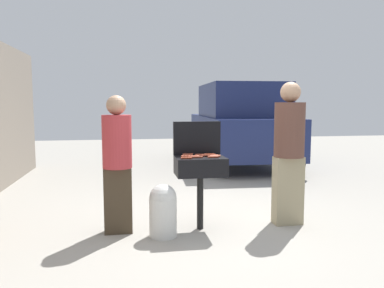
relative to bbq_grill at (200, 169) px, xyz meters
The scene contains 19 objects.
ground_plane 0.79m from the bbq_grill, 33.23° to the left, with size 24.00×24.00×0.00m, color #9E998E.
bbq_grill is the anchor object (origin of this frame).
grill_lid_open 0.41m from the bbq_grill, 90.00° to the left, with size 0.60×0.05×0.42m, color black.
hot_dog_0 0.18m from the bbq_grill, 78.30° to the left, with size 0.03×0.03×0.13m, color #AD4228.
hot_dog_1 0.23m from the bbq_grill, 32.05° to the left, with size 0.03×0.03×0.13m, color #AD4228.
hot_dog_2 0.18m from the bbq_grill, 157.06° to the right, with size 0.03×0.03×0.13m, color #AD4228.
hot_dog_3 0.18m from the bbq_grill, 22.51° to the left, with size 0.03×0.03×0.13m, color #B74C33.
hot_dog_4 0.18m from the bbq_grill, 124.09° to the right, with size 0.03×0.03×0.13m, color #B74C33.
hot_dog_5 0.23m from the bbq_grill, behind, with size 0.03×0.03×0.13m, color #AD4228.
hot_dog_6 0.28m from the bbq_grill, 144.08° to the right, with size 0.03×0.03×0.13m, color #AD4228.
hot_dog_7 0.22m from the bbq_grill, ahead, with size 0.03×0.03×0.13m, color #AD4228.
hot_dog_8 0.25m from the bbq_grill, 133.16° to the left, with size 0.03×0.03×0.13m, color #B74C33.
hot_dog_9 0.24m from the bbq_grill, 43.24° to the left, with size 0.03×0.03×0.13m, color #AD4228.
hot_dog_10 0.23m from the bbq_grill, 36.53° to the right, with size 0.03×0.03×0.13m, color #B74C33.
hot_dog_11 0.24m from the bbq_grill, 13.69° to the right, with size 0.03×0.03×0.13m, color #C6593D.
propane_tank 0.67m from the bbq_grill, 157.97° to the right, with size 0.32×0.32×0.62m.
person_left 1.00m from the bbq_grill, behind, with size 0.34×0.34×1.63m.
person_right 1.17m from the bbq_grill, ahead, with size 0.38×0.38×1.81m.
parked_minivan 5.20m from the bbq_grill, 67.96° to the left, with size 2.20×4.49×2.02m.
Camera 1 is at (-1.06, -4.58, 1.53)m, focal length 35.44 mm.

